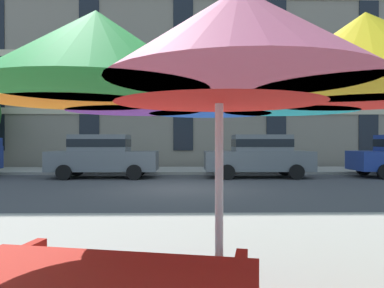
# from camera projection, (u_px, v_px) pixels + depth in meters

# --- Properties ---
(ground_plane) EXTENTS (120.00, 120.00, 0.00)m
(ground_plane) POSITION_uv_depth(u_px,v_px,m) (181.00, 189.00, 11.64)
(ground_plane) COLOR #424244
(sidewalk_far) EXTENTS (56.00, 3.60, 0.12)m
(sidewalk_far) POSITION_uv_depth(u_px,v_px,m) (183.00, 170.00, 18.44)
(sidewalk_far) COLOR #9E998E
(sidewalk_far) RESTS_ON ground
(apartment_building) EXTENTS (36.51, 12.08, 16.00)m
(apartment_building) POSITION_uv_depth(u_px,v_px,m) (184.00, 51.00, 26.57)
(apartment_building) COLOR gray
(apartment_building) RESTS_ON ground
(sedan_gray) EXTENTS (4.40, 1.98, 1.78)m
(sedan_gray) POSITION_uv_depth(u_px,v_px,m) (103.00, 155.00, 15.27)
(sedan_gray) COLOR slate
(sedan_gray) RESTS_ON ground
(sedan_gray_midblock) EXTENTS (4.40, 1.98, 1.78)m
(sedan_gray_midblock) POSITION_uv_depth(u_px,v_px,m) (259.00, 155.00, 15.39)
(sedan_gray_midblock) COLOR slate
(sedan_gray_midblock) RESTS_ON ground
(patio_umbrella) EXTENTS (3.19, 3.19, 2.26)m
(patio_umbrella) POSITION_uv_depth(u_px,v_px,m) (219.00, 74.00, 2.63)
(patio_umbrella) COLOR silver
(patio_umbrella) RESTS_ON ground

